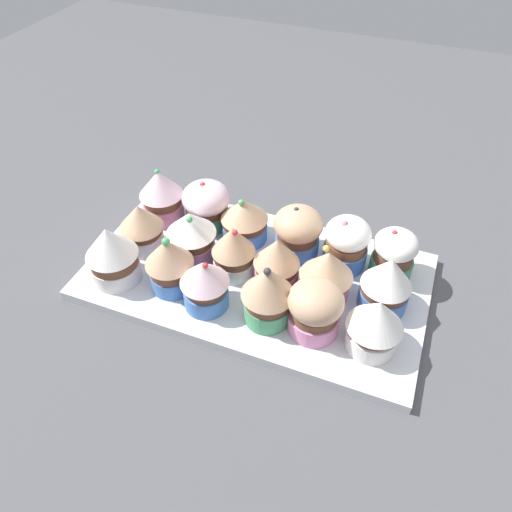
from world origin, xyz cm
name	(u,v)px	position (x,y,z in cm)	size (l,w,h in cm)	color
ground_plane	(256,287)	(0.00, 0.00, -1.50)	(180.00, 180.00, 3.00)	#4C4C51
baking_tray	(256,276)	(0.00, 0.00, 0.60)	(42.41, 23.50, 1.20)	silver
cupcake_0	(112,253)	(-15.90, -6.93, 5.28)	(6.34, 6.34, 7.93)	white
cupcake_1	(169,263)	(-8.76, -5.70, 5.17)	(5.81, 5.81, 7.84)	#477AC6
cupcake_2	(205,283)	(-3.62, -6.82, 4.79)	(5.72, 5.72, 7.10)	#477AC6
cupcake_3	(268,293)	(3.81, -6.20, 5.44)	(6.03, 6.03, 8.29)	#4C9E6B
cupcake_4	(315,308)	(9.17, -5.77, 4.68)	(6.18, 6.18, 6.83)	pink
cupcake_5	(375,324)	(15.68, -5.74, 4.98)	(6.12, 6.12, 7.17)	white
cupcake_6	(141,226)	(-15.64, -0.73, 4.78)	(5.76, 5.76, 6.81)	white
cupcake_7	(190,236)	(-8.75, -0.32, 4.96)	(6.33, 6.33, 7.42)	pink
cupcake_8	(233,250)	(-2.69, -0.68, 4.86)	(5.41, 5.41, 7.41)	white
cupcake_9	(277,262)	(2.91, -0.66, 4.84)	(5.62, 5.62, 7.12)	pink
cupcake_10	(326,274)	(9.00, -0.67, 5.02)	(6.27, 6.27, 7.52)	pink
cupcake_11	(387,283)	(15.74, 0.60, 4.96)	(5.87, 5.87, 7.42)	#477AC6
cupcake_12	(161,194)	(-16.22, 5.65, 5.21)	(6.05, 6.05, 7.96)	pink
cupcake_13	(206,204)	(-9.85, 6.61, 4.61)	(6.54, 6.54, 6.90)	#4C9E6B
cupcake_14	(244,219)	(-3.90, 5.77, 4.38)	(6.29, 6.29, 6.53)	#477AC6
cupcake_15	(298,231)	(3.47, 5.84, 4.67)	(6.35, 6.35, 6.96)	#477AC6
cupcake_16	(346,243)	(9.86, 5.66, 4.83)	(5.67, 5.67, 7.43)	#477AC6
cupcake_17	(394,253)	(15.70, 6.26, 4.52)	(5.41, 5.41, 6.76)	#4C9E6B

